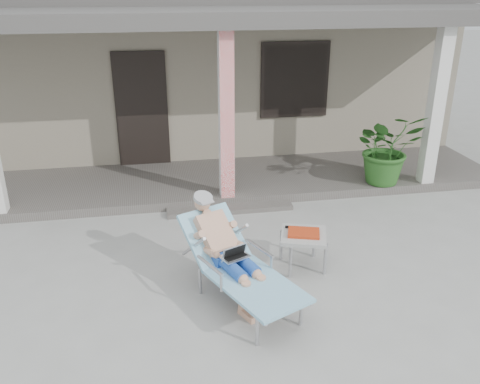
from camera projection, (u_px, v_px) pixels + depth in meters
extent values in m
plane|color=#9E9E99|center=(253.00, 271.00, 6.42)|extent=(60.00, 60.00, 0.00)
cube|color=gray|center=(198.00, 69.00, 11.75)|extent=(10.00, 5.00, 3.00)
cube|color=black|center=(142.00, 110.00, 9.35)|extent=(0.95, 0.06, 2.10)
cube|color=black|center=(295.00, 80.00, 9.65)|extent=(1.20, 0.06, 1.30)
cube|color=black|center=(295.00, 80.00, 9.65)|extent=(1.32, 0.05, 1.42)
cube|color=#605B56|center=(220.00, 181.00, 9.12)|extent=(10.00, 2.00, 0.15)
cube|color=red|center=(226.00, 117.00, 7.81)|extent=(0.22, 0.22, 2.61)
cube|color=silver|center=(435.00, 108.00, 8.38)|extent=(0.22, 0.22, 2.61)
cube|color=#474442|center=(217.00, 16.00, 8.03)|extent=(10.00, 2.30, 0.24)
cube|color=#605B56|center=(230.00, 209.00, 8.09)|extent=(2.00, 0.30, 0.07)
cylinder|color=#B7B7BC|center=(257.00, 331.00, 5.06)|extent=(0.04, 0.04, 0.35)
cylinder|color=#B7B7BC|center=(301.00, 311.00, 5.37)|extent=(0.04, 0.04, 0.35)
cylinder|color=#B7B7BC|center=(200.00, 281.00, 5.91)|extent=(0.04, 0.04, 0.35)
cylinder|color=#B7B7BC|center=(241.00, 266.00, 6.22)|extent=(0.04, 0.04, 0.35)
cube|color=#B7B7BC|center=(256.00, 287.00, 5.46)|extent=(1.00, 1.28, 0.03)
cube|color=#85B3CF|center=(256.00, 285.00, 5.45)|extent=(1.10, 1.35, 0.04)
cube|color=#B7B7BC|center=(215.00, 239.00, 6.01)|extent=(0.76, 0.73, 0.46)
cube|color=#85B3CF|center=(214.00, 236.00, 5.99)|extent=(0.87, 0.83, 0.52)
cylinder|color=#9D9DA0|center=(202.00, 197.00, 6.04)|extent=(0.30, 0.30, 0.12)
cube|color=silver|center=(235.00, 256.00, 5.70)|extent=(0.37, 0.33, 0.22)
cube|color=#A2A29D|center=(304.00, 235.00, 6.37)|extent=(0.70, 0.70, 0.04)
cylinder|color=#B7B7BC|center=(290.00, 262.00, 6.22)|extent=(0.04, 0.04, 0.42)
cylinder|color=#B7B7BC|center=(325.00, 259.00, 6.29)|extent=(0.04, 0.04, 0.42)
cylinder|color=#B7B7BC|center=(281.00, 245.00, 6.63)|extent=(0.04, 0.04, 0.42)
cylinder|color=#B7B7BC|center=(314.00, 242.00, 6.70)|extent=(0.04, 0.04, 0.42)
cube|color=#B53413|center=(304.00, 233.00, 6.35)|extent=(0.46, 0.39, 0.03)
cube|color=black|center=(300.00, 228.00, 6.49)|extent=(0.38, 0.14, 0.04)
imported|color=#26591E|center=(387.00, 148.00, 8.62)|extent=(1.15, 1.00, 1.25)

